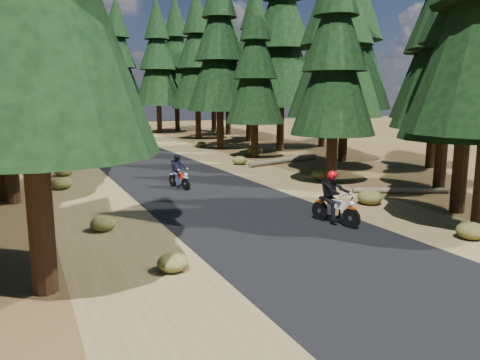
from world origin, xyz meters
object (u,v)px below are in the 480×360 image
log_far (400,190)px  rider_lead (335,207)px  log_near (284,160)px  rider_follow (179,177)px

log_far → rider_lead: rider_lead is taller
log_near → rider_lead: (-5.53, -12.53, 0.41)m
rider_lead → rider_follow: size_ratio=1.15×
log_far → rider_follow: rider_follow is taller
log_near → rider_follow: rider_follow is taller
log_near → log_far: size_ratio=1.46×
log_far → rider_lead: (-5.37, -2.76, 0.45)m
rider_lead → log_far: bearing=-167.5°
log_far → rider_lead: bearing=-126.5°
rider_lead → rider_follow: 8.13m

